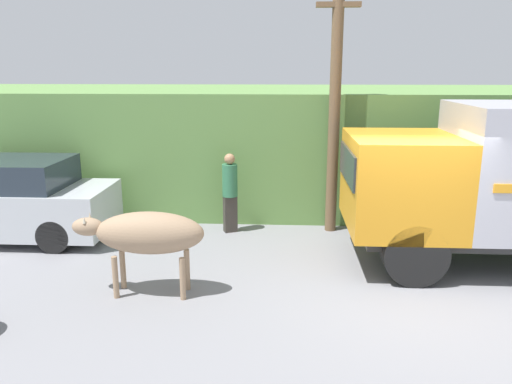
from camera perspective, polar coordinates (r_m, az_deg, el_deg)
name	(u,v)px	position (r m, az deg, el deg)	size (l,w,h in m)	color
ground_plane	(407,292)	(8.58, 16.87, -10.84)	(60.00, 60.00, 0.00)	gray
hillside_embankment	(354,141)	(14.64, 11.19, 5.73)	(32.00, 6.73, 2.96)	#608C47
building_backdrop	(155,154)	(13.01, -11.51, 4.25)	(4.80, 2.70, 2.73)	#99ADB7
brown_cow	(147,234)	(7.98, -12.40, -4.67)	(2.08, 0.67, 1.36)	#9E7F60
parked_suv	(8,201)	(11.66, -26.52, -0.90)	(4.31, 1.84, 1.69)	silver
pedestrian_on_hill	(230,189)	(10.82, -2.99, 0.34)	(0.43, 0.43, 1.74)	#38332D
utility_pole	(335,103)	(10.77, 9.00, 10.05)	(0.90, 0.24, 5.40)	brown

